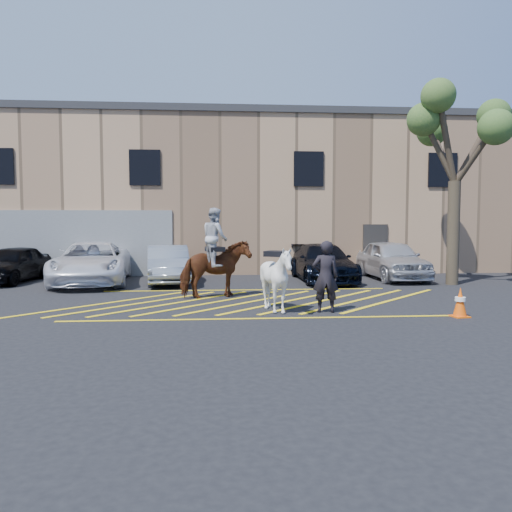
{
  "coord_description": "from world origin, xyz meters",
  "views": [
    {
      "loc": [
        -0.96,
        -14.59,
        2.34
      ],
      "look_at": [
        0.19,
        0.2,
        1.3
      ],
      "focal_mm": 35.0,
      "sensor_mm": 36.0,
      "label": 1
    }
  ],
  "objects": [
    {
      "name": "mounted_bay",
      "position": [
        -1.03,
        0.55,
        1.11
      ],
      "size": [
        2.29,
        1.64,
        2.75
      ],
      "color": "brown",
      "rests_on": "ground"
    },
    {
      "name": "traffic_cone",
      "position": [
        4.94,
        -2.96,
        0.37
      ],
      "size": [
        0.44,
        0.44,
        0.73
      ],
      "color": "#F55B0A",
      "rests_on": "ground"
    },
    {
      "name": "saddled_white",
      "position": [
        0.55,
        -1.97,
        0.85
      ],
      "size": [
        1.94,
        2.01,
        1.69
      ],
      "color": "white",
      "rests_on": "ground"
    },
    {
      "name": "handler",
      "position": [
        1.8,
        -2.08,
        0.92
      ],
      "size": [
        0.71,
        0.5,
        1.84
      ],
      "primitive_type": "imported",
      "rotation": [
        0.0,
        0.0,
        3.04
      ],
      "color": "black",
      "rests_on": "ground"
    },
    {
      "name": "ground",
      "position": [
        0.0,
        0.0,
        0.0
      ],
      "size": [
        90.0,
        90.0,
        0.0
      ],
      "primitive_type": "plane",
      "color": "black",
      "rests_on": "ground"
    },
    {
      "name": "hatching_zone",
      "position": [
        -0.0,
        -0.3,
        0.01
      ],
      "size": [
        12.6,
        5.12,
        0.01
      ],
      "color": "yellow",
      "rests_on": "ground"
    },
    {
      "name": "car_white_suv",
      "position": [
        6.07,
        5.01,
        0.79
      ],
      "size": [
        2.01,
        4.71,
        1.59
      ],
      "primitive_type": "imported",
      "rotation": [
        0.0,
        0.0,
        0.03
      ],
      "color": "silver",
      "rests_on": "ground"
    },
    {
      "name": "car_white_pickup",
      "position": [
        -5.65,
        4.4,
        0.78
      ],
      "size": [
        3.24,
        5.89,
        1.56
      ],
      "primitive_type": "imported",
      "rotation": [
        0.0,
        0.0,
        0.12
      ],
      "color": "white",
      "rests_on": "ground"
    },
    {
      "name": "tree",
      "position": [
        7.69,
        3.13,
        5.69
      ],
      "size": [
        3.99,
        4.37,
        7.31
      ],
      "color": "#4D402E",
      "rests_on": "ground"
    },
    {
      "name": "warehouse",
      "position": [
        -0.01,
        11.99,
        3.65
      ],
      "size": [
        32.42,
        10.2,
        7.3
      ],
      "color": "tan",
      "rests_on": "ground"
    },
    {
      "name": "car_silver_sedan",
      "position": [
        -2.84,
        4.46,
        0.71
      ],
      "size": [
        2.07,
        4.47,
        1.42
      ],
      "primitive_type": "imported",
      "rotation": [
        0.0,
        0.0,
        0.14
      ],
      "color": "#959BA3",
      "rests_on": "ground"
    },
    {
      "name": "car_blue_suv",
      "position": [
        3.15,
        4.65,
        0.72
      ],
      "size": [
        2.11,
        4.98,
        1.43
      ],
      "primitive_type": "imported",
      "rotation": [
        0.0,
        0.0,
        0.02
      ],
      "color": "black",
      "rests_on": "ground"
    },
    {
      "name": "car_black_suv",
      "position": [
        -8.83,
        5.12,
        0.7
      ],
      "size": [
        2.1,
        4.29,
        1.41
      ],
      "primitive_type": "imported",
      "rotation": [
        0.0,
        0.0,
        -0.11
      ],
      "color": "black",
      "rests_on": "ground"
    }
  ]
}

